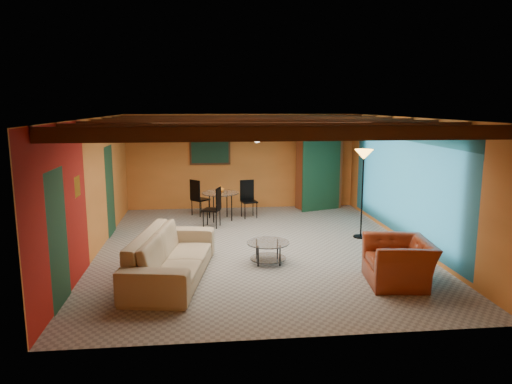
{
  "coord_description": "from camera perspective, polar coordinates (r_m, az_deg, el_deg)",
  "views": [
    {
      "loc": [
        -1.07,
        -9.64,
        2.96
      ],
      "look_at": [
        0.0,
        0.2,
        1.15
      ],
      "focal_mm": 33.61,
      "sensor_mm": 36.0,
      "label": 1
    }
  ],
  "objects": [
    {
      "name": "vase",
      "position": [
        12.35,
        -4.3,
        1.67
      ],
      "size": [
        0.24,
        0.24,
        0.21
      ],
      "primitive_type": "imported",
      "rotation": [
        0.0,
        0.0,
        -0.29
      ],
      "color": "orange",
      "rests_on": "dining_table"
    },
    {
      "name": "armchair",
      "position": [
        8.42,
        16.64,
        -7.96
      ],
      "size": [
        1.14,
        1.27,
        0.75
      ],
      "primitive_type": "imported",
      "rotation": [
        0.0,
        0.0,
        -1.69
      ],
      "color": "maroon",
      "rests_on": "ground"
    },
    {
      "name": "floor_lamp",
      "position": [
        10.93,
        12.53,
        -0.22
      ],
      "size": [
        0.49,
        0.49,
        2.0
      ],
      "primitive_type": null,
      "rotation": [
        0.0,
        0.0,
        -0.23
      ],
      "color": "black",
      "rests_on": "ground"
    },
    {
      "name": "ceiling_fan",
      "position": [
        9.72,
        0.13,
        6.82
      ],
      "size": [
        1.5,
        1.5,
        0.44
      ],
      "primitive_type": null,
      "color": "#472614",
      "rests_on": "ceiling"
    },
    {
      "name": "dining_table",
      "position": [
        12.45,
        -4.26,
        -1.07
      ],
      "size": [
        2.27,
        2.27,
        1.0
      ],
      "primitive_type": null,
      "rotation": [
        0.0,
        0.0,
        0.21
      ],
      "color": "silver",
      "rests_on": "ground"
    },
    {
      "name": "painting",
      "position": [
        13.66,
        -5.49,
        4.81
      ],
      "size": [
        1.05,
        0.03,
        0.65
      ],
      "primitive_type": "cube",
      "color": "black",
      "rests_on": "wall_back"
    },
    {
      "name": "armoire",
      "position": [
        13.87,
        7.49,
        2.34
      ],
      "size": [
        1.32,
        0.95,
        2.09
      ],
      "primitive_type": "cube",
      "rotation": [
        0.0,
        0.0,
        0.34
      ],
      "color": "brown",
      "rests_on": "ground"
    },
    {
      "name": "sofa",
      "position": [
        8.44,
        -9.98,
        -7.43
      ],
      "size": [
        1.53,
        2.9,
        0.81
      ],
      "primitive_type": "imported",
      "rotation": [
        0.0,
        0.0,
        1.4
      ],
      "color": "#9B8464",
      "rests_on": "ground"
    },
    {
      "name": "potted_plant",
      "position": [
        13.75,
        7.62,
        7.7
      ],
      "size": [
        0.46,
        0.4,
        0.5
      ],
      "primitive_type": "imported",
      "rotation": [
        0.0,
        0.0,
        0.02
      ],
      "color": "#26661E",
      "rests_on": "armoire"
    },
    {
      "name": "room",
      "position": [
        9.83,
        0.06,
        6.87
      ],
      "size": [
        6.52,
        8.01,
        2.71
      ],
      "color": "gray",
      "rests_on": "ground"
    },
    {
      "name": "coffee_table",
      "position": [
        9.14,
        1.45,
        -7.18
      ],
      "size": [
        0.84,
        0.84,
        0.41
      ],
      "primitive_type": null,
      "rotation": [
        0.0,
        0.0,
        -0.04
      ],
      "color": "silver",
      "rests_on": "ground"
    }
  ]
}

